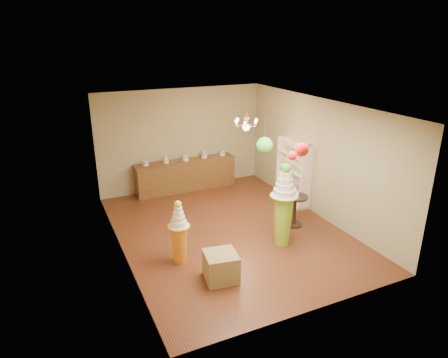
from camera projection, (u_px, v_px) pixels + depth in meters
name	position (u px, v px, depth m)	size (l,w,h in m)	color
floor	(229.00, 231.00, 9.58)	(6.50, 6.50, 0.00)	#502715
ceiling	(229.00, 106.00, 8.55)	(6.50, 6.50, 0.00)	white
wall_back	(182.00, 139.00, 11.83)	(5.00, 0.04, 3.00)	#988F6A
wall_front	(318.00, 233.00, 6.30)	(5.00, 0.04, 3.00)	#988F6A
wall_left	(118.00, 189.00, 8.08)	(0.04, 6.50, 3.00)	#988F6A
wall_right	(318.00, 158.00, 10.06)	(0.04, 6.50, 3.00)	#988F6A
pedestal_green	(283.00, 210.00, 8.69)	(0.60, 0.60, 1.91)	#85B727
pedestal_orange	(179.00, 238.00, 8.08)	(0.49, 0.49, 1.38)	orange
burlap_riser	(221.00, 266.00, 7.61)	(0.60, 0.60, 0.55)	olive
sideboard	(186.00, 175.00, 11.95)	(3.04, 0.54, 1.16)	brown
shelving_unit	(293.00, 172.00, 10.88)	(0.33, 1.20, 1.80)	white
round_table	(295.00, 206.00, 9.69)	(0.67, 0.67, 0.78)	black
vase	(296.00, 193.00, 9.57)	(0.16, 0.16, 0.17)	white
pom_red_left	(302.00, 150.00, 6.79)	(0.23, 0.23, 0.52)	#3C372B
pom_green_mid	(265.00, 145.00, 7.97)	(0.33, 0.33, 0.81)	#3C372B
pom_red_right	(292.00, 155.00, 7.37)	(0.17, 0.17, 0.75)	#3C372B
chandelier	(246.00, 125.00, 9.95)	(0.67, 0.67, 0.85)	#E79451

